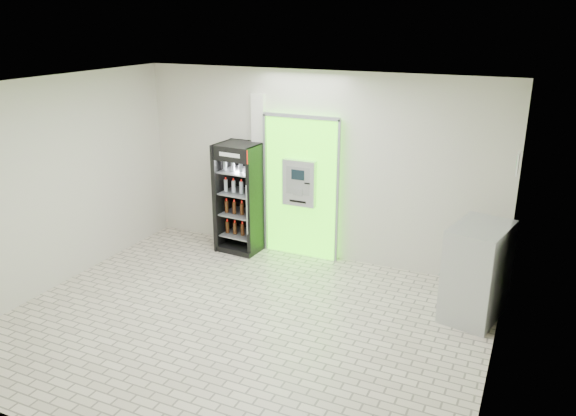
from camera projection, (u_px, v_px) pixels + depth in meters
The scene contains 7 objects.
ground at pixel (241, 324), 7.23m from camera, with size 6.00×6.00×0.00m, color beige.
room_shell at pixel (237, 187), 6.63m from camera, with size 6.00×6.00×6.00m.
atm_assembly at pixel (302, 186), 9.00m from camera, with size 1.30×0.24×2.33m.
pillar at pixel (259, 173), 9.30m from camera, with size 0.22×0.11×2.60m.
beverage_cooler at pixel (241, 200), 9.30m from camera, with size 0.73×0.68×1.82m.
steel_cabinet at pixel (477, 272), 7.24m from camera, with size 0.83×1.06×1.26m.
exit_sign at pixel (518, 164), 6.57m from camera, with size 0.02×0.22×0.26m.
Camera 1 is at (3.20, -5.52, 3.75)m, focal length 35.00 mm.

